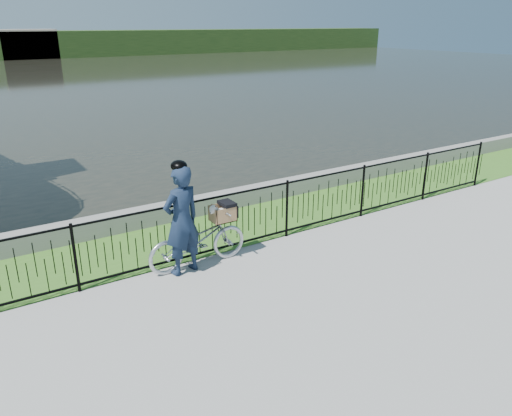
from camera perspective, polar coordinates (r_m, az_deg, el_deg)
ground at (r=8.19m, az=4.39°, el=-8.51°), size 120.00×120.00×0.00m
grass_strip at (r=10.17m, az=-4.42°, el=-2.50°), size 60.00×2.00×0.01m
water at (r=39.13m, az=-26.77°, el=12.56°), size 120.00×120.00×0.00m
quay_wall at (r=10.93m, az=-6.96°, el=0.18°), size 60.00×0.30×0.40m
fence at (r=9.15m, az=-1.52°, el=-1.27°), size 14.00×0.06×1.15m
far_building_right at (r=65.05m, az=-24.58°, el=16.66°), size 6.00×3.00×3.20m
bicycle_rig at (r=8.58m, az=-6.62°, el=-3.59°), size 1.80×0.63×1.08m
cyclist at (r=8.20m, az=-8.49°, el=-1.30°), size 0.76×0.58×1.93m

